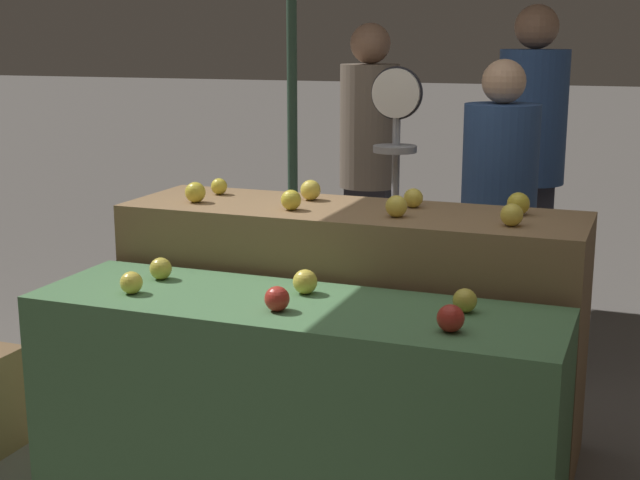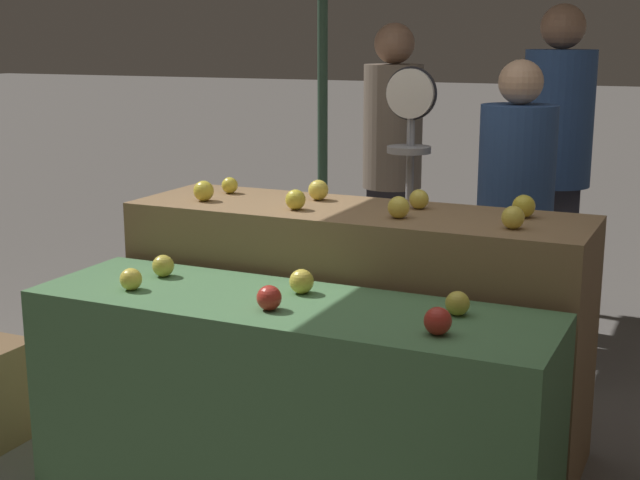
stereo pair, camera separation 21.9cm
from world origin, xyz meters
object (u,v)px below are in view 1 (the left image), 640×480
Objects in this scene: person_vendor_at_scale at (499,201)px; person_customer_right at (531,146)px; produce_scale at (395,162)px; person_customer_left at (369,152)px.

person_customer_right is at bearing -66.66° from person_vendor_at_scale.
produce_scale is at bearing 59.54° from person_customer_right.
person_vendor_at_scale is 1.11m from person_customer_left.
person_customer_left reaches higher than produce_scale.
person_vendor_at_scale is (0.44, 0.22, -0.19)m from produce_scale.
person_vendor_at_scale is 0.89m from person_customer_right.
produce_scale is at bearing 115.57° from person_customer_left.
person_customer_left is 0.95× the size of person_customer_right.
person_customer_right reaches higher than produce_scale.
produce_scale is 1.00m from person_customer_left.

